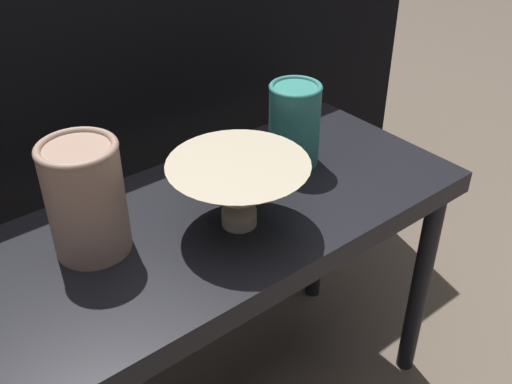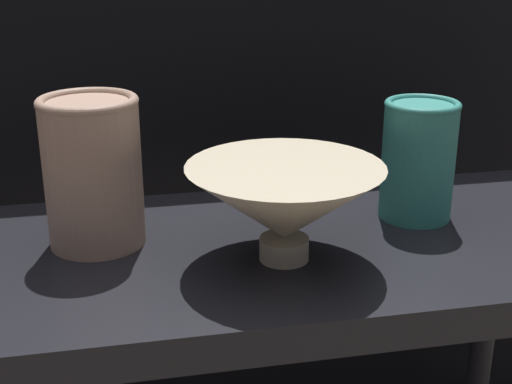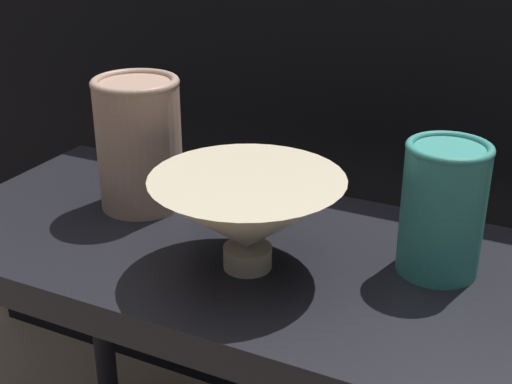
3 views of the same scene
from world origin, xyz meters
name	(u,v)px [view 2 (image 2 of 3)]	position (x,y,z in m)	size (l,w,h in m)	color
table	(270,290)	(0.00, 0.00, 0.44)	(0.83, 0.37, 0.50)	black
couch_backdrop	(207,165)	(0.00, 0.54, 0.42)	(1.53, 0.50, 0.84)	black
bowl	(285,204)	(0.01, -0.04, 0.57)	(0.21, 0.21, 0.11)	#C1B293
vase_textured_left	(93,170)	(-0.19, 0.04, 0.59)	(0.11, 0.11, 0.17)	tan
vase_colorful_right	(418,158)	(0.19, 0.04, 0.58)	(0.09, 0.09, 0.15)	teal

